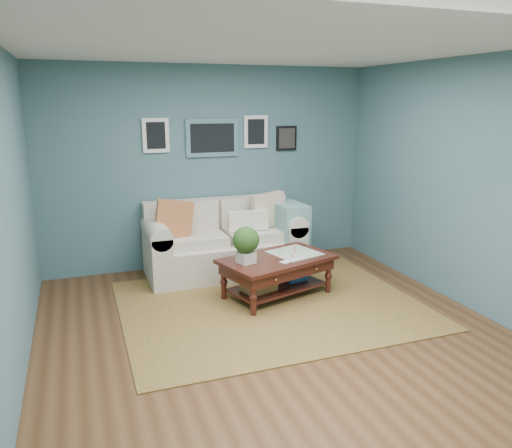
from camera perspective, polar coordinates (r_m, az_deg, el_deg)
name	(u,v)px	position (r m, az deg, el deg)	size (l,w,h in m)	color
room_shell	(279,199)	(4.56, 2.66, 2.87)	(5.00, 5.02, 2.70)	brown
area_rug	(270,304)	(5.68, 1.61, -9.18)	(3.24, 2.60, 0.01)	brown
loveseat	(230,240)	(6.62, -3.02, -1.89)	(2.07, 0.94, 1.06)	silver
coffee_table	(272,265)	(5.75, 1.85, -4.71)	(1.44, 1.08, 0.89)	black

